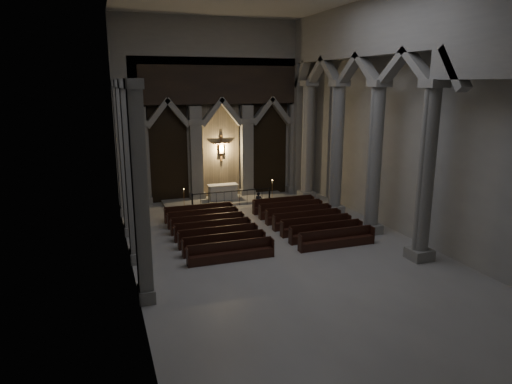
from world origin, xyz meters
The scene contains 11 objects.
room centered at (0.00, 0.00, 7.60)m, with size 24.00×24.10×12.00m.
sanctuary_wall centered at (0.00, 11.54, 6.62)m, with size 14.00×0.77×12.00m.
right_arcade centered at (5.50, 1.33, 7.83)m, with size 1.00×24.00×12.00m.
left_pilasters centered at (-6.75, 3.50, 3.91)m, with size 0.60×13.00×8.03m.
sanctuary_step centered at (0.00, 10.60, 0.07)m, with size 8.50×2.60×0.15m, color gray.
altar centered at (-0.23, 10.63, 0.67)m, with size 2.03×0.81×1.03m.
altar_rail centered at (0.00, 9.22, 0.70)m, with size 5.34×0.09×1.05m.
candle_stand_left centered at (-3.06, 9.74, 0.35)m, with size 0.22×0.22×1.29m.
candle_stand_right centered at (2.94, 9.50, 0.41)m, with size 0.25×0.25×1.51m.
pews centered at (0.00, 3.54, 0.29)m, with size 9.43×7.21×0.90m.
worshipper centered at (1.22, 7.46, 0.62)m, with size 0.45×0.30×1.24m, color black.
Camera 1 is at (-8.04, -18.56, 7.87)m, focal length 32.00 mm.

